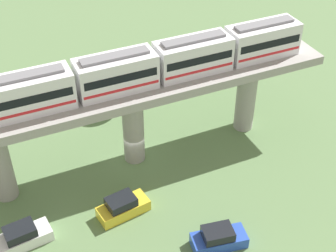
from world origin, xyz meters
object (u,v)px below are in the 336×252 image
(parked_car_yellow, at_px, (123,207))
(parked_car_white, at_px, (23,237))
(parked_car_blue, at_px, (219,238))
(tree_mid_lot, at_px, (188,51))
(train, at_px, (156,64))
(tree_near_viaduct, at_px, (120,80))

(parked_car_yellow, xyz_separation_m, parked_car_white, (0.23, 8.01, 0.00))
(parked_car_blue, height_order, parked_car_yellow, same)
(parked_car_white, bearing_deg, tree_mid_lot, -58.92)
(tree_mid_lot, bearing_deg, train, 142.25)
(train, xyz_separation_m, parked_car_yellow, (-6.06, 5.64, -8.70))
(train, relative_size, parked_car_yellow, 6.22)
(train, height_order, tree_near_viaduct, train)
(parked_car_yellow, height_order, parked_car_white, same)
(parked_car_yellow, xyz_separation_m, tree_near_viaduct, (14.41, -5.11, 2.47))
(parked_car_blue, bearing_deg, parked_car_yellow, 51.93)
(train, distance_m, tree_mid_lot, 15.48)
(tree_near_viaduct, relative_size, tree_mid_lot, 0.94)
(train, xyz_separation_m, parked_car_white, (-5.83, 13.65, -8.70))
(train, height_order, tree_mid_lot, train)
(parked_car_white, bearing_deg, tree_near_viaduct, -49.01)
(parked_car_white, relative_size, tree_near_viaduct, 0.93)
(train, relative_size, parked_car_blue, 6.18)
(parked_car_blue, relative_size, parked_car_white, 1.02)
(train, bearing_deg, tree_mid_lot, -37.75)
(tree_near_viaduct, bearing_deg, tree_mid_lot, -72.91)
(parked_car_yellow, height_order, tree_near_viaduct, tree_near_viaduct)
(train, distance_m, parked_car_blue, 14.91)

